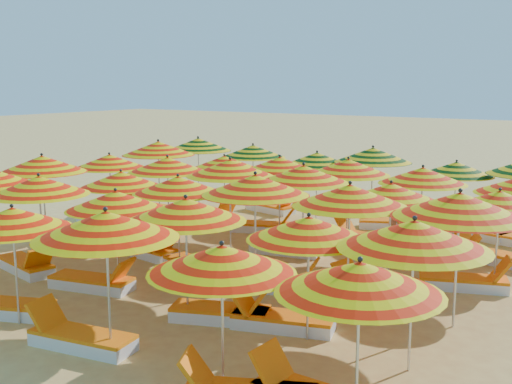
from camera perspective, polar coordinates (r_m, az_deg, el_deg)
ground at (r=14.62m, az=-1.08°, el=-6.47°), size 120.00×120.00×0.00m
umbrella_2 at (r=11.42m, az=-20.83°, el=-2.23°), size 2.37×2.37×2.10m
umbrella_3 at (r=9.67m, az=-13.20°, el=-2.89°), size 2.40×2.40×2.29m
umbrella_4 at (r=8.33m, az=-3.05°, el=-6.00°), size 2.42×2.42×2.08m
umbrella_5 at (r=7.57m, az=9.20°, el=-7.53°), size 2.28×2.28×2.12m
umbrella_7 at (r=14.15m, az=-18.73°, el=0.55°), size 2.74×2.74×2.21m
umbrella_8 at (r=12.68m, az=-12.36°, el=-0.75°), size 2.37×2.37×2.08m
umbrella_9 at (r=10.99m, az=-6.26°, el=-1.58°), size 2.31×2.31×2.21m
umbrella_10 at (r=10.06m, az=4.71°, el=-3.23°), size 2.06×2.06×2.09m
umbrella_11 at (r=9.16m, az=13.88°, el=-3.71°), size 2.21×2.21×2.28m
umbrella_12 at (r=16.89m, az=-18.48°, el=2.37°), size 2.87×2.87×2.34m
umbrella_13 at (r=15.41m, az=-11.90°, el=1.09°), size 2.56×2.56×2.07m
umbrella_14 at (r=14.07m, az=-6.94°, el=0.61°), size 2.10×2.10×2.12m
umbrella_15 at (r=12.82m, az=-0.06°, el=0.62°), size 2.90×2.90×2.33m
umbrella_16 at (r=11.96m, az=8.34°, el=-0.31°), size 2.78×2.78×2.29m
umbrella_17 at (r=11.02m, az=17.64°, el=-1.13°), size 2.74×2.74×2.38m
umbrella_18 at (r=18.44m, az=-12.90°, el=2.68°), size 2.68×2.68×2.14m
umbrella_19 at (r=16.87m, az=-7.87°, el=2.41°), size 2.47×2.47×2.22m
umbrella_20 at (r=15.65m, az=-2.31°, el=2.15°), size 2.28×2.28×2.29m
umbrella_21 at (r=14.71m, az=4.24°, el=1.59°), size 2.51×2.51×2.27m
umbrella_22 at (r=13.62m, az=11.91°, el=-0.00°), size 2.57×2.57×2.08m
umbrella_23 at (r=13.28m, az=20.83°, el=-0.69°), size 2.40×2.40×2.07m
umbrella_24 at (r=19.88m, az=-8.68°, el=3.86°), size 2.29×2.29×2.36m
umbrella_25 at (r=18.50m, az=-2.83°, el=2.66°), size 1.93×1.93×2.04m
umbrella_26 at (r=17.10m, az=2.13°, el=2.48°), size 2.25×2.25×2.18m
umbrella_27 at (r=16.29m, az=8.20°, el=2.21°), size 2.55×2.55×2.24m
umbrella_28 at (r=15.46m, az=14.60°, el=1.41°), size 2.74×2.74×2.19m
umbrella_30 at (r=21.29m, az=-5.17°, el=4.23°), size 2.85×2.85×2.32m
umbrella_31 at (r=20.29m, az=-0.27°, el=3.65°), size 2.71×2.71×2.18m
umbrella_32 at (r=18.90m, az=5.44°, el=2.95°), size 2.25×2.25×2.11m
umbrella_33 at (r=18.34m, az=10.34°, el=3.25°), size 2.73×2.73×2.33m
umbrella_34 at (r=17.63m, az=17.38°, el=1.97°), size 2.25×2.25×2.08m
lounger_1 at (r=12.39m, az=-21.58°, el=-9.48°), size 1.82×1.18×0.69m
lounger_2 at (r=10.60m, az=-15.36°, el=-12.42°), size 1.80×0.85×0.69m
lounger_5 at (r=14.88m, az=-19.76°, el=-6.16°), size 1.82×0.95×0.69m
lounger_6 at (r=13.31m, az=-14.22°, el=-7.75°), size 1.82×0.94×0.69m
lounger_7 at (r=11.29m, az=-2.97°, el=-10.66°), size 1.82×1.17×0.69m
lounger_8 at (r=10.96m, az=2.18°, el=-11.31°), size 1.83×1.06×0.69m
lounger_9 at (r=16.83m, az=-16.65°, el=-4.17°), size 1.83×1.10×0.69m
lounger_10 at (r=15.47m, az=-9.63°, el=-5.11°), size 1.80×0.83×0.69m
lounger_11 at (r=13.96m, az=-5.32°, el=-6.65°), size 1.83×1.06×0.69m
lounger_12 at (r=12.83m, az=1.81°, el=-8.11°), size 1.83×1.09×0.69m
lounger_13 at (r=12.28m, az=10.39°, el=-9.10°), size 1.82×0.99×0.69m
lounger_14 at (r=19.13m, az=-13.59°, el=-2.37°), size 1.81×0.89×0.69m
lounger_15 at (r=15.48m, az=2.85°, el=-4.97°), size 1.81×0.89×0.69m
lounger_16 at (r=13.59m, az=18.12°, el=-7.58°), size 1.83×1.13×0.69m
lounger_17 at (r=20.65m, az=-9.55°, el=-1.34°), size 1.76×0.68×0.69m
lounger_18 at (r=19.13m, az=-3.87°, el=-2.11°), size 1.83×1.07×0.69m
lounger_19 at (r=17.69m, az=0.73°, el=-3.08°), size 1.83×1.14×0.69m
lounger_20 at (r=16.55m, az=9.83°, el=-4.13°), size 1.78×0.73×0.69m
lounger_21 at (r=15.42m, az=16.14°, el=-5.41°), size 1.82×1.20×0.69m
lounger_22 at (r=15.71m, az=20.17°, el=-5.35°), size 1.81×0.90×0.69m
lounger_23 at (r=20.35m, az=1.35°, el=-1.37°), size 1.81×0.93×0.69m
lounger_24 at (r=18.50m, az=11.94°, el=-2.72°), size 1.82×1.24×0.69m
lounger_25 at (r=18.04m, az=18.88°, el=-3.36°), size 1.83×1.12×0.69m
lounger_26 at (r=17.68m, az=21.17°, el=-3.76°), size 1.82×1.02×0.69m
beachgoer_a at (r=14.80m, az=11.99°, el=-3.82°), size 0.55×0.58×1.33m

